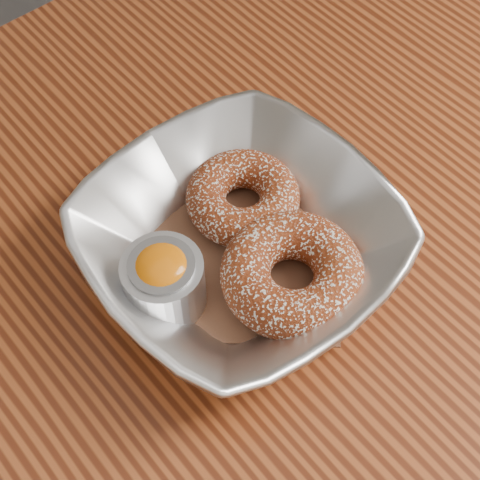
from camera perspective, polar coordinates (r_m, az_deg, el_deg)
table at (r=0.67m, az=10.59°, el=-3.41°), size 1.20×0.80×0.75m
serving_bowl at (r=0.53m, az=0.00°, el=-0.16°), size 0.22×0.22×0.05m
parchment at (r=0.55m, az=0.00°, el=-1.19°), size 0.20×0.20×0.00m
donut_back at (r=0.56m, az=0.22°, el=3.31°), size 0.10×0.10×0.03m
donut_front at (r=0.52m, az=4.07°, el=-2.65°), size 0.12×0.12×0.04m
ramekin at (r=0.51m, az=-5.93°, el=-3.17°), size 0.06×0.06×0.06m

